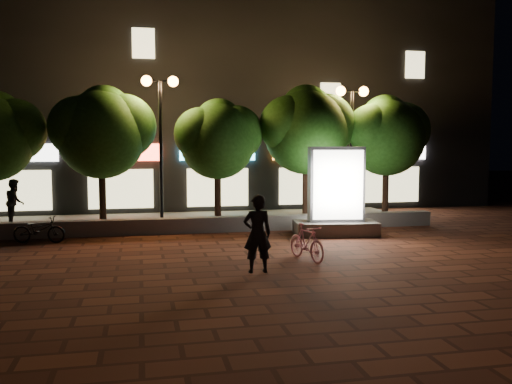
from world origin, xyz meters
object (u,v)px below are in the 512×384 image
object	(u,v)px
street_lamp_left	(160,112)
street_lamp_right	(352,118)
tree_mid	(219,136)
tree_right	(307,127)
tree_far_right	(387,133)
scooter_parked	(39,230)
tree_left	(103,129)
ad_kiosk	(336,199)
pedestrian	(15,202)
rider	(257,234)
scooter_pink	(306,242)

from	to	relation	value
street_lamp_left	street_lamp_right	distance (m)	7.00
tree_mid	tree_right	bearing A→B (deg)	0.00
tree_far_right	scooter_parked	xyz separation A→B (m)	(-12.23, -2.46, -2.97)
tree_left	ad_kiosk	world-z (taller)	tree_left
tree_left	pedestrian	world-z (taller)	tree_left
rider	ad_kiosk	bearing A→B (deg)	-128.06
street_lamp_left	rider	xyz separation A→B (m)	(1.88, -7.17, -3.14)
tree_left	street_lamp_right	distance (m)	8.96
rider	street_lamp_left	bearing A→B (deg)	-75.34
tree_right	pedestrian	distance (m)	10.86
tree_far_right	scooter_pink	bearing A→B (deg)	-128.99
tree_mid	scooter_pink	bearing A→B (deg)	-78.46
tree_right	street_lamp_right	distance (m)	1.70
street_lamp_left	tree_mid	bearing A→B (deg)	7.31
street_lamp_left	ad_kiosk	size ratio (longest dim) A/B	1.82
scooter_pink	tree_mid	bearing A→B (deg)	86.01
scooter_pink	rider	distance (m)	1.85
ad_kiosk	tree_far_right	bearing A→B (deg)	42.70
street_lamp_right	scooter_pink	world-z (taller)	street_lamp_right
tree_right	tree_left	bearing A→B (deg)	-180.00
tree_mid	ad_kiosk	bearing A→B (deg)	-40.17
tree_right	rider	bearing A→B (deg)	-115.10
tree_left	street_lamp_right	bearing A→B (deg)	-1.68
rider	tree_far_right	bearing A→B (deg)	-131.96
tree_mid	tree_far_right	xyz separation A→B (m)	(6.50, 0.00, 0.15)
tree_far_right	pedestrian	world-z (taller)	tree_far_right
street_lamp_left	street_lamp_right	bearing A→B (deg)	0.00
scooter_parked	pedestrian	size ratio (longest dim) A/B	0.94
street_lamp_right	pedestrian	xyz separation A→B (m)	(-12.10, 1.48, -3.00)
tree_right	tree_far_right	xyz separation A→B (m)	(3.20, -0.00, -0.20)
street_lamp_right	rider	xyz separation A→B (m)	(-5.12, -7.17, -3.00)
tree_mid	ad_kiosk	world-z (taller)	tree_mid
tree_left	tree_far_right	distance (m)	10.50
street_lamp_left	rider	size ratio (longest dim) A/B	2.91
tree_left	pedestrian	bearing A→B (deg)	158.93
tree_far_right	scooter_parked	world-z (taller)	tree_far_right
tree_far_right	rider	world-z (taller)	tree_far_right
tree_left	tree_right	world-z (taller)	tree_right
tree_left	street_lamp_left	world-z (taller)	street_lamp_left
scooter_pink	scooter_parked	bearing A→B (deg)	135.14
ad_kiosk	scooter_parked	bearing A→B (deg)	177.47
street_lamp_right	ad_kiosk	bearing A→B (deg)	-120.82
tree_mid	ad_kiosk	distance (m)	4.90
scooter_pink	tree_far_right	bearing A→B (deg)	35.48
tree_mid	street_lamp_right	distance (m)	5.00
tree_right	tree_far_right	size ratio (longest dim) A/B	1.06
tree_right	scooter_pink	distance (m)	7.40
ad_kiosk	pedestrian	world-z (taller)	ad_kiosk
scooter_parked	pedestrian	bearing A→B (deg)	33.18
tree_mid	scooter_pink	distance (m)	7.10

